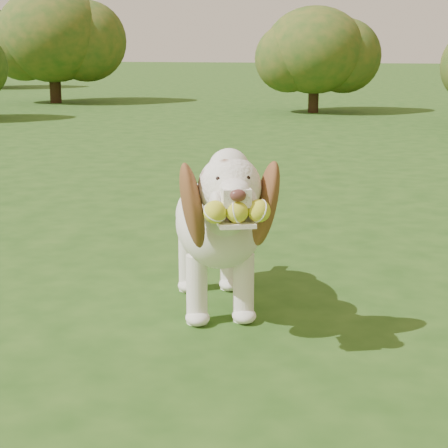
# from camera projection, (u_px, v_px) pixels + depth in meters

# --- Properties ---
(ground) EXTENTS (80.00, 80.00, 0.00)m
(ground) POSITION_uv_depth(u_px,v_px,m) (290.00, 308.00, 2.97)
(ground) COLOR #214614
(ground) RESTS_ON ground
(dog) EXTENTS (0.60, 1.03, 0.69)m
(dog) POSITION_uv_depth(u_px,v_px,m) (217.00, 221.00, 2.84)
(dog) COLOR white
(dog) RESTS_ON ground
(shrub_e) EXTENTS (1.93, 1.93, 2.00)m
(shrub_e) POSITION_uv_depth(u_px,v_px,m) (53.00, 35.00, 13.07)
(shrub_e) COLOR #382314
(shrub_e) RESTS_ON ground
(shrub_b) EXTENTS (1.53, 1.53, 1.58)m
(shrub_b) POSITION_uv_depth(u_px,v_px,m) (315.00, 50.00, 11.22)
(shrub_b) COLOR #382314
(shrub_b) RESTS_ON ground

